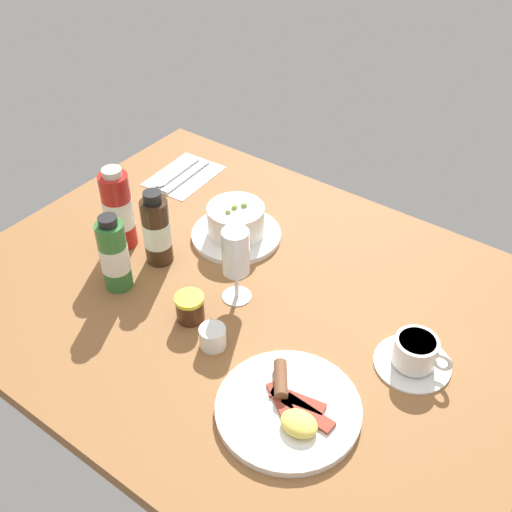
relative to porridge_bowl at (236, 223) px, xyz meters
The scene contains 11 objects.
ground_plane 18.97cm from the porridge_bowl, 135.21° to the left, with size 110.00×84.00×3.00cm, color brown.
porridge_bowl is the anchor object (origin of this frame).
cutlery_setting 27.66cm from the porridge_bowl, 23.96° to the right, with size 13.79×18.49×0.90cm.
coffee_cup 46.78cm from the porridge_bowl, 167.52° to the left, with size 13.08×13.08×5.93cm.
creamer_jug 30.79cm from the porridge_bowl, 120.06° to the left, with size 5.10×5.34×4.70cm.
wine_glass 19.49cm from the porridge_bowl, 127.96° to the left, with size 5.63×5.63×15.61cm.
jam_jar 25.33cm from the porridge_bowl, 108.39° to the left, with size 5.39×5.39×5.29cm.
sauce_bottle_red 24.29cm from the porridge_bowl, 40.92° to the left, with size 6.09×6.09×18.15cm.
sauce_bottle_brown 17.44cm from the porridge_bowl, 61.69° to the left, with size 5.60×5.60×16.38cm.
sauce_bottle_green 27.26cm from the porridge_bowl, 70.23° to the left, with size 5.49×5.49×16.29cm.
breakfast_plate 45.94cm from the porridge_bowl, 138.08° to the left, with size 23.17×23.17×3.70cm.
Camera 1 is at (-51.96, 68.54, 81.57)cm, focal length 43.41 mm.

